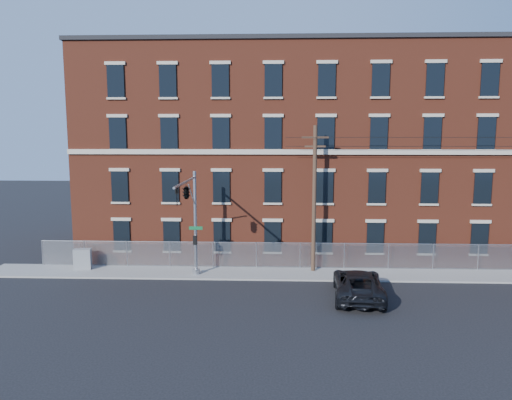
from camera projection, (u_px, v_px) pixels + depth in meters
The scene contains 8 objects.
ground at pixel (286, 300), 27.56m from camera, with size 140.00×140.00×0.00m, color black.
sidewalk at pixel (462, 276), 32.04m from camera, with size 65.00×3.00×0.12m, color gray.
mill_building at pixel (426, 151), 39.77m from camera, with size 55.30×14.32×16.30m.
chain_link_fence at pixel (456, 256), 33.19m from camera, with size 59.06×0.06×1.85m.
traffic_signal_mast at pixel (189, 202), 29.21m from camera, with size 0.90×6.75×7.00m.
utility_pole_near at pixel (314, 196), 32.29m from camera, with size 1.80×0.28×10.00m.
pickup_truck at pixel (358, 284), 27.77m from camera, with size 2.74×5.94×1.65m, color black.
utility_cabinet at pixel (83, 259), 33.28m from camera, with size 1.15×0.58×1.44m, color gray.
Camera 1 is at (-0.73, -26.55, 9.51)m, focal length 33.31 mm.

